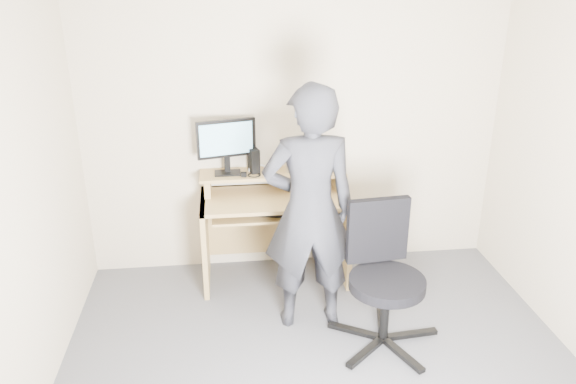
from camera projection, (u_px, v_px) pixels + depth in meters
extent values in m
cube|color=#BAAC94|center=(295.00, 126.00, 4.67)|extent=(3.50, 0.02, 2.50)
cube|color=tan|center=(205.00, 242.00, 4.64)|extent=(0.04, 0.60, 0.75)
cube|color=tan|center=(343.00, 234.00, 4.77)|extent=(0.04, 0.60, 0.75)
cube|color=tan|center=(275.00, 198.00, 4.57)|extent=(1.20, 0.60, 0.03)
cube|color=tan|center=(276.00, 213.00, 4.53)|extent=(1.02, 0.38, 0.02)
cube|color=tan|center=(208.00, 184.00, 4.61)|extent=(0.05, 0.28, 0.15)
cube|color=tan|center=(337.00, 179.00, 4.73)|extent=(0.05, 0.28, 0.15)
cube|color=tan|center=(273.00, 173.00, 4.64)|extent=(1.20, 0.30, 0.02)
cube|color=tan|center=(272.00, 218.00, 4.95)|extent=(1.20, 0.03, 0.65)
cube|color=black|center=(228.00, 173.00, 4.59)|extent=(0.21, 0.13, 0.01)
cube|color=black|center=(227.00, 164.00, 4.58)|extent=(0.05, 0.04, 0.13)
cube|color=black|center=(226.00, 138.00, 4.48)|extent=(0.47, 0.15, 0.31)
cube|color=#7FC0DD|center=(226.00, 139.00, 4.46)|extent=(0.42, 0.11, 0.26)
cube|color=black|center=(254.00, 160.00, 4.60)|extent=(0.10, 0.14, 0.20)
cylinder|color=#BBBBC0|center=(291.00, 161.00, 4.61)|extent=(0.10, 0.10, 0.18)
cube|color=black|center=(299.00, 172.00, 4.62)|extent=(0.10, 0.14, 0.01)
cube|color=black|center=(244.00, 174.00, 4.53)|extent=(0.05, 0.04, 0.03)
torus|color=silver|center=(258.00, 170.00, 4.67)|extent=(0.17, 0.17, 0.06)
cube|color=black|center=(269.00, 211.00, 4.50)|extent=(0.49, 0.29, 0.03)
ellipsoid|color=black|center=(304.00, 198.00, 4.49)|extent=(0.10, 0.07, 0.04)
cube|color=black|center=(410.00, 334.00, 4.02)|extent=(0.40, 0.09, 0.03)
cube|color=black|center=(381.00, 321.00, 4.18)|extent=(0.14, 0.40, 0.03)
cube|color=black|center=(355.00, 331.00, 4.06)|extent=(0.37, 0.25, 0.03)
cube|color=black|center=(366.00, 352.00, 3.84)|extent=(0.33, 0.30, 0.03)
cube|color=black|center=(402.00, 354.00, 3.82)|extent=(0.21, 0.39, 0.03)
cylinder|color=black|center=(385.00, 312.00, 3.90)|extent=(0.06, 0.06, 0.42)
cylinder|color=black|center=(387.00, 283.00, 3.81)|extent=(0.52, 0.52, 0.07)
cube|color=black|center=(378.00, 230.00, 3.91)|extent=(0.44, 0.10, 0.47)
imported|color=black|center=(309.00, 210.00, 3.92)|extent=(0.67, 0.45, 1.81)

